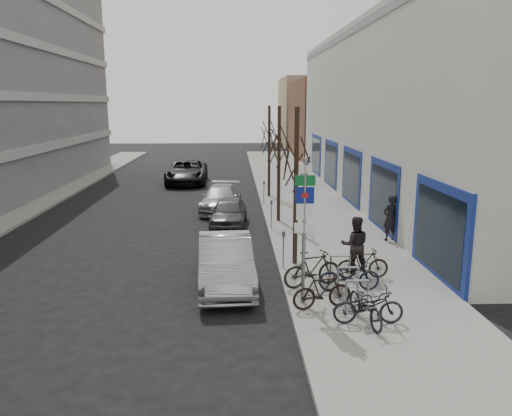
{
  "coord_description": "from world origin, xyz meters",
  "views": [
    {
      "loc": [
        0.52,
        -13.05,
        5.59
      ],
      "look_at": [
        1.27,
        4.1,
        2.0
      ],
      "focal_mm": 35.0,
      "sensor_mm": 36.0,
      "label": 1
    }
  ],
  "objects": [
    {
      "name": "ground",
      "position": [
        0.0,
        0.0,
        0.0
      ],
      "size": [
        120.0,
        120.0,
        0.0
      ],
      "primitive_type": "plane",
      "color": "black",
      "rests_on": "ground"
    },
    {
      "name": "meter_mid",
      "position": [
        2.15,
        8.5,
        0.92
      ],
      "size": [
        0.1,
        0.08,
        1.27
      ],
      "color": "gray",
      "rests_on": "sidewalk_east"
    },
    {
      "name": "tan_building_far",
      "position": [
        13.5,
        55.0,
        4.5
      ],
      "size": [
        13.0,
        12.0,
        9.0
      ],
      "primitive_type": "cube",
      "color": "#937A5B",
      "rests_on": "ground"
    },
    {
      "name": "lane_car",
      "position": [
        -2.88,
        22.56,
        0.83
      ],
      "size": [
        2.84,
        6.03,
        1.67
      ],
      "primitive_type": "imported",
      "rotation": [
        0.0,
        0.0,
        0.01
      ],
      "color": "black",
      "rests_on": "ground"
    },
    {
      "name": "bike_mid_inner",
      "position": [
        2.85,
        1.21,
        0.72
      ],
      "size": [
        1.97,
        1.12,
        1.15
      ],
      "primitive_type": "imported",
      "rotation": [
        0.0,
        0.0,
        1.88
      ],
      "color": "black",
      "rests_on": "sidewalk_east"
    },
    {
      "name": "pedestrian_far",
      "position": [
        4.42,
        2.41,
        1.11
      ],
      "size": [
        0.76,
        0.56,
        1.92
      ],
      "primitive_type": "imported",
      "rotation": [
        0.0,
        0.0,
        3.02
      ],
      "color": "black",
      "rests_on": "sidewalk_east"
    },
    {
      "name": "parked_car_mid",
      "position": [
        0.25,
        9.57,
        0.67
      ],
      "size": [
        1.84,
        4.03,
        1.34
      ],
      "primitive_type": "imported",
      "rotation": [
        0.0,
        0.0,
        -0.07
      ],
      "color": "#434348",
      "rests_on": "ground"
    },
    {
      "name": "parked_car_back",
      "position": [
        -0.2,
        12.95,
        0.67
      ],
      "size": [
        2.35,
        4.79,
        1.34
      ],
      "primitive_type": "imported",
      "rotation": [
        0.0,
        0.0,
        -0.11
      ],
      "color": "gray",
      "rests_on": "ground"
    },
    {
      "name": "highway_sign_pole",
      "position": [
        2.4,
        -0.01,
        2.46
      ],
      "size": [
        0.55,
        0.1,
        4.2
      ],
      "color": "gray",
      "rests_on": "ground"
    },
    {
      "name": "sidewalk_east",
      "position": [
        4.5,
        10.0,
        0.07
      ],
      "size": [
        5.0,
        70.0,
        0.15
      ],
      "primitive_type": "cube",
      "color": "slate",
      "rests_on": "ground"
    },
    {
      "name": "bike_far_curb",
      "position": [
        3.85,
        -1.44,
        0.69
      ],
      "size": [
        1.79,
        0.59,
        1.09
      ],
      "primitive_type": "imported",
      "rotation": [
        0.0,
        0.0,
        1.54
      ],
      "color": "black",
      "rests_on": "sidewalk_east"
    },
    {
      "name": "meter_back",
      "position": [
        2.15,
        14.0,
        0.92
      ],
      "size": [
        0.1,
        0.08,
        1.27
      ],
      "color": "gray",
      "rests_on": "sidewalk_east"
    },
    {
      "name": "tree_near",
      "position": [
        2.6,
        3.5,
        4.1
      ],
      "size": [
        1.8,
        1.8,
        5.5
      ],
      "color": "black",
      "rests_on": "ground"
    },
    {
      "name": "bike_mid_curb",
      "position": [
        3.89,
        0.83,
        0.71
      ],
      "size": [
        1.83,
        0.59,
        1.11
      ],
      "primitive_type": "imported",
      "rotation": [
        0.0,
        0.0,
        1.59
      ],
      "color": "black",
      "rests_on": "sidewalk_east"
    },
    {
      "name": "bike_near_left",
      "position": [
        3.81,
        -1.38,
        0.71
      ],
      "size": [
        0.9,
        1.9,
        1.12
      ],
      "primitive_type": "imported",
      "rotation": [
        0.0,
        0.0,
        0.19
      ],
      "color": "black",
      "rests_on": "sidewalk_east"
    },
    {
      "name": "bike_near_right",
      "position": [
        2.86,
        -0.45,
        0.67
      ],
      "size": [
        1.77,
        0.86,
        1.03
      ],
      "primitive_type": "imported",
      "rotation": [
        0.0,
        0.0,
        1.79
      ],
      "color": "black",
      "rests_on": "sidewalk_east"
    },
    {
      "name": "meter_front",
      "position": [
        2.15,
        3.0,
        0.92
      ],
      "size": [
        0.1,
        0.08,
        1.27
      ],
      "color": "gray",
      "rests_on": "sidewalk_east"
    },
    {
      "name": "pedestrian_near",
      "position": [
        6.8,
        6.29,
        1.08
      ],
      "size": [
        0.79,
        0.65,
        1.86
      ],
      "primitive_type": "imported",
      "rotation": [
        0.0,
        0.0,
        3.5
      ],
      "color": "black",
      "rests_on": "sidewalk_east"
    },
    {
      "name": "parked_car_front",
      "position": [
        0.22,
        1.82,
        0.77
      ],
      "size": [
        1.89,
        4.78,
        1.55
      ],
      "primitive_type": "imported",
      "rotation": [
        0.0,
        0.0,
        0.05
      ],
      "color": "#9C9CA1",
      "rests_on": "ground"
    },
    {
      "name": "tree_mid",
      "position": [
        2.6,
        10.0,
        4.1
      ],
      "size": [
        1.8,
        1.8,
        5.5
      ],
      "color": "black",
      "rests_on": "ground"
    },
    {
      "name": "bike_far_inner",
      "position": [
        4.56,
        1.85,
        0.66
      ],
      "size": [
        1.68,
        0.53,
        1.01
      ],
      "primitive_type": "imported",
      "rotation": [
        0.0,
        0.0,
        1.59
      ],
      "color": "black",
      "rests_on": "sidewalk_east"
    },
    {
      "name": "bike_rack",
      "position": [
        3.8,
        0.6,
        0.66
      ],
      "size": [
        0.66,
        2.26,
        0.83
      ],
      "color": "gray",
      "rests_on": "sidewalk_east"
    },
    {
      "name": "brick_building_far",
      "position": [
        13.0,
        40.0,
        4.0
      ],
      "size": [
        12.0,
        14.0,
        8.0
      ],
      "primitive_type": "cube",
      "color": "brown",
      "rests_on": "ground"
    },
    {
      "name": "tree_far",
      "position": [
        2.6,
        16.5,
        4.1
      ],
      "size": [
        1.8,
        1.8,
        5.5
      ],
      "color": "black",
      "rests_on": "ground"
    }
  ]
}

